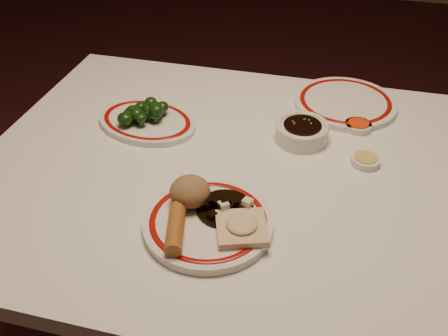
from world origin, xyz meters
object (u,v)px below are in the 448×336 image
spring_roll (176,228)px  broccoli_pile (145,111)px  stirfry_heap (222,206)px  fried_wonton (242,227)px  rice_mound (190,191)px  broccoli_plate (147,121)px  dining_table (249,201)px  soy_bowl (302,132)px  main_plate (208,223)px

spring_roll → broccoli_pile: bearing=105.2°
stirfry_heap → fried_wonton: bearing=-43.5°
rice_mound → broccoli_plate: size_ratio=0.27×
dining_table → stirfry_heap: size_ratio=10.82×
dining_table → fried_wonton: (0.03, -0.21, 0.12)m
rice_mound → broccoli_plate: (-0.19, 0.27, -0.04)m
rice_mound → fried_wonton: bearing=-24.6°
spring_roll → soy_bowl: spring_roll is taller
soy_bowl → spring_roll: bearing=-114.8°
spring_roll → stirfry_heap: spring_roll is taller
soy_bowl → broccoli_pile: bearing=-175.5°
main_plate → stirfry_heap: size_ratio=2.88×
dining_table → stirfry_heap: (-0.02, -0.16, 0.12)m
dining_table → broccoli_pile: broccoli_pile is taller
spring_roll → soy_bowl: bearing=51.5°
main_plate → spring_roll: 0.07m
stirfry_heap → broccoli_pile: (-0.26, 0.27, 0.01)m
broccoli_plate → broccoli_pile: size_ratio=2.71×
rice_mound → stirfry_heap: (0.06, -0.00, -0.02)m
dining_table → soy_bowl: 0.20m
spring_roll → dining_table: bearing=56.9°
main_plate → stirfry_heap: bearing=63.1°
spring_roll → soy_bowl: 0.42m
broccoli_plate → main_plate: bearing=-51.8°
fried_wonton → stirfry_heap: stirfry_heap is taller
broccoli_pile → spring_roll: bearing=-61.1°
stirfry_heap → soy_bowl: 0.32m
main_plate → broccoli_plate: bearing=128.2°
rice_mound → spring_roll: 0.09m
fried_wonton → broccoli_plate: bearing=134.0°
stirfry_heap → soy_bowl: stirfry_heap is taller
broccoli_plate → dining_table: bearing=-22.0°
dining_table → fried_wonton: fried_wonton is taller
rice_mound → broccoli_pile: bearing=126.3°
rice_mound → broccoli_plate: bearing=126.1°
spring_roll → broccoli_pile: broccoli_pile is taller
dining_table → main_plate: bearing=-101.8°
main_plate → broccoli_plate: size_ratio=1.11×
dining_table → stirfry_heap: bearing=-98.2°
broccoli_pile → soy_bowl: broccoli_pile is taller
broccoli_pile → rice_mound: bearing=-53.7°
main_plate → rice_mound: 0.07m
broccoli_pile → dining_table: bearing=-21.7°
broccoli_plate → broccoli_pile: 0.03m
soy_bowl → main_plate: bearing=-111.6°
main_plate → broccoli_pile: (-0.24, 0.30, 0.03)m
fried_wonton → spring_roll: bearing=-161.7°
main_plate → rice_mound: bearing=140.3°
broccoli_plate → broccoli_pile: (-0.00, -0.00, 0.03)m
dining_table → spring_roll: bearing=-109.5°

